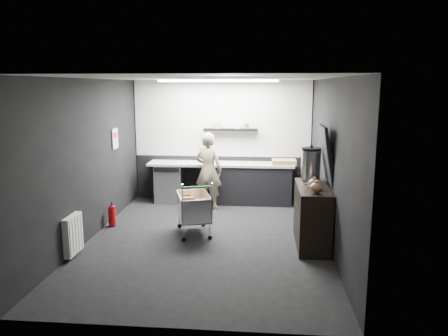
{
  "coord_description": "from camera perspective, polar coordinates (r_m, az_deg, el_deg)",
  "views": [
    {
      "loc": [
        0.92,
        -7.0,
        2.59
      ],
      "look_at": [
        0.25,
        0.4,
        1.17
      ],
      "focal_mm": 35.0,
      "sensor_mm": 36.0,
      "label": 1
    }
  ],
  "objects": [
    {
      "name": "wall_back",
      "position": [
        9.87,
        -0.25,
        3.58
      ],
      "size": [
        5.5,
        0.0,
        5.5
      ],
      "primitive_type": "plane",
      "rotation": [
        1.57,
        0.0,
        0.0
      ],
      "color": "black",
      "rests_on": "floor"
    },
    {
      "name": "poster",
      "position": [
        8.85,
        -14.05,
        3.73
      ],
      "size": [
        0.02,
        0.3,
        0.4
      ],
      "primitive_type": "cube",
      "color": "silver",
      "rests_on": "wall_left"
    },
    {
      "name": "cardboard_box",
      "position": [
        9.52,
        7.84,
        0.79
      ],
      "size": [
        0.52,
        0.39,
        0.1
      ],
      "primitive_type": "cube",
      "rotation": [
        0.0,
        0.0,
        0.01
      ],
      "color": "#A58658",
      "rests_on": "prep_counter"
    },
    {
      "name": "white_container",
      "position": [
        9.57,
        -1.51,
        1.15
      ],
      "size": [
        0.2,
        0.16,
        0.17
      ],
      "primitive_type": "cube",
      "rotation": [
        0.0,
        0.0,
        -0.05
      ],
      "color": "white",
      "rests_on": "prep_counter"
    },
    {
      "name": "wall_left",
      "position": [
        7.68,
        -17.27,
        1.02
      ],
      "size": [
        0.0,
        5.5,
        5.5
      ],
      "primitive_type": "plane",
      "rotation": [
        1.57,
        0.0,
        1.57
      ],
      "color": "black",
      "rests_on": "floor"
    },
    {
      "name": "prep_counter",
      "position": [
        9.69,
        0.37,
        -1.92
      ],
      "size": [
        3.2,
        0.61,
        0.9
      ],
      "color": "black",
      "rests_on": "floor"
    },
    {
      "name": "wall_clock",
      "position": [
        9.74,
        8.05,
        8.11
      ],
      "size": [
        0.2,
        0.03,
        0.2
      ],
      "primitive_type": "cylinder",
      "rotation": [
        1.57,
        0.0,
        0.0
      ],
      "color": "white",
      "rests_on": "wall_back"
    },
    {
      "name": "floating_shelf",
      "position": [
        9.69,
        0.86,
        5.06
      ],
      "size": [
        1.2,
        0.22,
        0.04
      ],
      "primitive_type": "cube",
      "color": "black",
      "rests_on": "wall_back"
    },
    {
      "name": "fire_extinguisher",
      "position": [
        8.41,
        -14.4,
        -5.96
      ],
      "size": [
        0.13,
        0.13,
        0.45
      ],
      "color": "#BB0C0E",
      "rests_on": "floor"
    },
    {
      "name": "sideboard",
      "position": [
        7.29,
        11.5,
        -5.11
      ],
      "size": [
        0.56,
        1.31,
        1.96
      ],
      "color": "black",
      "rests_on": "floor"
    },
    {
      "name": "shopping_cart",
      "position": [
        7.69,
        -4.0,
        -5.3
      ],
      "size": [
        0.76,
        1.03,
        0.97
      ],
      "color": "silver",
      "rests_on": "floor"
    },
    {
      "name": "radiator",
      "position": [
        7.1,
        -19.12,
        -8.23
      ],
      "size": [
        0.1,
        0.5,
        0.6
      ],
      "primitive_type": "cube",
      "color": "white",
      "rests_on": "wall_left"
    },
    {
      "name": "dado_panel",
      "position": [
        9.99,
        -0.25,
        -1.27
      ],
      "size": [
        3.95,
        0.02,
        1.0
      ],
      "primitive_type": "cube",
      "color": "black",
      "rests_on": "wall_back"
    },
    {
      "name": "person",
      "position": [
        9.21,
        -2.06,
        -0.33
      ],
      "size": [
        0.67,
        0.52,
        1.63
      ],
      "primitive_type": "imported",
      "rotation": [
        0.0,
        0.0,
        2.9
      ],
      "color": "beige",
      "rests_on": "floor"
    },
    {
      "name": "wall_right",
      "position": [
        7.19,
        13.71,
        0.55
      ],
      "size": [
        0.0,
        5.5,
        5.5
      ],
      "primitive_type": "plane",
      "rotation": [
        1.57,
        0.0,
        -1.57
      ],
      "color": "black",
      "rests_on": "floor"
    },
    {
      "name": "pink_tub",
      "position": [
        9.62,
        -2.01,
        1.25
      ],
      "size": [
        0.19,
        0.19,
        0.19
      ],
      "primitive_type": "cylinder",
      "color": "silver",
      "rests_on": "prep_counter"
    },
    {
      "name": "floor",
      "position": [
        7.52,
        -2.23,
        -9.37
      ],
      "size": [
        5.5,
        5.5,
        0.0
      ],
      "primitive_type": "plane",
      "color": "black",
      "rests_on": "ground"
    },
    {
      "name": "kitchen_wall_panel",
      "position": [
        9.8,
        -0.26,
        6.47
      ],
      "size": [
        3.95,
        0.02,
        1.7
      ],
      "primitive_type": "cube",
      "color": "silver",
      "rests_on": "wall_back"
    },
    {
      "name": "wall_front",
      "position": [
        4.52,
        -6.82,
        -5.22
      ],
      "size": [
        5.5,
        0.0,
        5.5
      ],
      "primitive_type": "plane",
      "rotation": [
        -1.57,
        0.0,
        0.0
      ],
      "color": "black",
      "rests_on": "floor"
    },
    {
      "name": "ceiling",
      "position": [
        7.06,
        -2.39,
        11.68
      ],
      "size": [
        5.5,
        5.5,
        0.0
      ],
      "primitive_type": "plane",
      "rotation": [
        3.14,
        0.0,
        0.0
      ],
      "color": "white",
      "rests_on": "wall_back"
    },
    {
      "name": "ceiling_strip",
      "position": [
        8.89,
        -0.81,
        11.31
      ],
      "size": [
        2.4,
        0.2,
        0.04
      ],
      "primitive_type": "cube",
      "color": "white",
      "rests_on": "ceiling"
    },
    {
      "name": "poster_red_band",
      "position": [
        8.84,
        -14.04,
        4.18
      ],
      "size": [
        0.02,
        0.22,
        0.1
      ],
      "primitive_type": "cube",
      "color": "red",
      "rests_on": "poster"
    }
  ]
}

